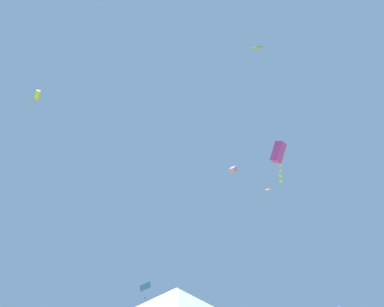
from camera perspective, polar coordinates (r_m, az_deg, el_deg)
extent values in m
pyramid|color=white|center=(13.16, -3.13, -27.49)|extent=(3.58, 3.58, 1.14)
cube|color=yellow|center=(37.73, -28.32, 10.23)|extent=(0.75, 1.12, 0.95)
sphere|color=orange|center=(37.17, -28.88, 9.29)|extent=(0.13, 0.13, 0.13)
sphere|color=orange|center=(36.90, -29.25, 8.83)|extent=(0.13, 0.13, 0.13)
sphere|color=orange|center=(36.64, -29.62, 8.36)|extent=(0.13, 0.13, 0.13)
cube|color=#D6389E|center=(19.32, 16.75, 0.28)|extent=(1.13, 1.20, 1.44)
sphere|color=yellow|center=(18.67, 17.12, -2.18)|extent=(0.18, 0.18, 0.18)
sphere|color=yellow|center=(18.35, 17.18, -3.21)|extent=(0.18, 0.18, 0.18)
sphere|color=yellow|center=(18.04, 17.25, -4.28)|extent=(0.18, 0.18, 0.18)
sphere|color=yellow|center=(17.73, 17.32, -5.39)|extent=(0.18, 0.18, 0.18)
pyramid|color=yellow|center=(30.05, 12.70, 20.04)|extent=(1.14, 0.99, 1.29)
pyramid|color=orange|center=(41.12, 14.90, -6.83)|extent=(0.91, 1.00, 0.69)
pyramid|color=blue|center=(25.35, -9.30, -24.55)|extent=(1.15, 1.21, 0.52)
sphere|color=purple|center=(25.24, -9.26, -26.50)|extent=(0.12, 0.12, 0.12)
sphere|color=purple|center=(25.23, -9.14, -27.45)|extent=(0.12, 0.12, 0.12)
cube|color=pink|center=(34.07, 8.18, -3.20)|extent=(1.26, 1.55, 1.37)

